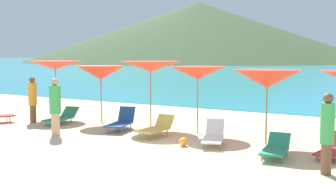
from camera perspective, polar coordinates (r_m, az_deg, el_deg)
The scene contains 17 objects.
ground_plane at distance 20.02m, azimuth 12.69°, elevation -2.75°, with size 50.00×100.00×0.30m, color beige.
headland_hill at distance 167.27m, azimuth 4.02°, elevation 8.31°, with size 130.61×130.61×22.91m, color #384C2D.
umbrella_0 at distance 18.42m, azimuth -14.81°, elevation 3.79°, with size 2.34×2.34×2.36m.
umbrella_1 at distance 16.71m, azimuth -8.95°, elevation 2.89°, with size 2.01×2.01×2.19m.
umbrella_2 at distance 15.35m, azimuth -2.34°, elevation 3.74°, with size 2.28×2.28×2.38m.
umbrella_3 at distance 14.23m, azimuth 3.98°, elevation 2.88°, with size 1.91×1.91×2.23m.
umbrella_4 at distance 12.66m, azimuth 13.10°, elevation 2.03°, with size 2.17×2.17×2.18m.
lounge_chair_0 at distance 12.54m, azimuth 6.09°, elevation -5.47°, with size 1.04×1.64×0.66m.
lounge_chair_2 at distance 14.87m, azimuth -6.26°, elevation -3.59°, with size 0.95×1.57×0.77m.
lounge_chair_3 at distance 11.28m, azimuth 14.19°, elevation -6.91°, with size 0.76×1.50×0.54m.
lounge_chair_5 at distance 16.79m, azimuth -14.00°, elevation -2.94°, with size 0.93×1.75×0.57m.
lounge_chair_7 at distance 11.68m, azimuth 21.34°, elevation -6.74°, with size 0.76×1.50×0.60m.
lounge_chair_8 at distance 13.62m, azimuth -1.60°, elevation -4.42°, with size 0.64×1.42×0.66m.
beachgoer_2 at distance 17.23m, azimuth -17.61°, elevation -0.49°, with size 0.31×0.31×1.77m.
beachgoer_3 at distance 14.33m, azimuth -14.82°, elevation -1.40°, with size 0.37×0.37×1.85m.
beachgoer_4 at distance 9.91m, azimuth 20.47°, elevation -4.59°, with size 0.30×0.30×1.79m.
beach_ball at distance 12.30m, azimuth 2.07°, elevation -6.33°, with size 0.26×0.26×0.26m, color orange.
Camera 1 is at (6.29, -8.81, 2.60)m, focal length 45.69 mm.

